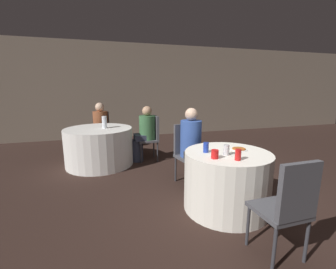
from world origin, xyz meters
TOP-DOWN VIEW (x-y plane):
  - ground_plane at (0.00, 0.00)m, footprint 16.00×16.00m
  - wall_back at (0.00, 4.59)m, footprint 16.00×0.06m
  - table_near at (-0.04, -0.14)m, footprint 1.04×1.04m
  - table_far at (-1.56, 2.03)m, footprint 1.29×1.29m
  - chair_near_south at (-0.02, -1.08)m, footprint 0.41×0.41m
  - chair_near_north at (-0.20, 0.78)m, footprint 0.46×0.47m
  - chair_far_east at (-0.50, 2.03)m, footprint 0.41×0.40m
  - chair_far_north at (-1.51, 3.09)m, footprint 0.42×0.42m
  - person_floral_shirt at (-1.52, 2.93)m, footprint 0.34×0.51m
  - person_green_jacket at (-0.66, 2.03)m, footprint 0.51×0.33m
  - person_blue_shirt at (-0.17, 0.62)m, footprint 0.36×0.50m
  - pizza_plate_near at (0.16, -0.07)m, footprint 0.21×0.21m
  - soda_can_red at (-0.10, -0.44)m, footprint 0.07×0.07m
  - soda_can_blue at (-0.29, -0.06)m, footprint 0.07×0.07m
  - soda_can_silver at (-0.12, -0.24)m, footprint 0.07×0.07m
  - cup_near at (-0.31, -0.31)m, footprint 0.08×0.08m
  - bottle_far at (-1.44, 2.01)m, footprint 0.09×0.09m

SIDE VIEW (x-z plane):
  - ground_plane at x=0.00m, z-range 0.00..0.00m
  - table_near at x=-0.04m, z-range 0.00..0.73m
  - table_far at x=-1.56m, z-range 0.00..0.73m
  - chair_near_south at x=-0.02m, z-range 0.09..1.02m
  - chair_near_north at x=-0.20m, z-range 0.09..1.02m
  - chair_far_east at x=-0.50m, z-range 0.09..1.02m
  - chair_far_north at x=-1.51m, z-range 0.09..1.02m
  - person_green_jacket at x=-0.66m, z-range 0.01..1.14m
  - person_floral_shirt at x=-1.52m, z-range 0.01..1.17m
  - person_blue_shirt at x=-0.17m, z-range 0.00..1.20m
  - pizza_plate_near at x=0.16m, z-range 0.73..0.75m
  - cup_near at x=-0.31m, z-range 0.73..0.83m
  - soda_can_red at x=-0.10m, z-range 0.73..0.85m
  - soda_can_blue at x=-0.29m, z-range 0.73..0.85m
  - soda_can_silver at x=-0.12m, z-range 0.73..0.85m
  - bottle_far at x=-1.44m, z-range 0.73..0.96m
  - wall_back at x=0.00m, z-range 0.00..2.80m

